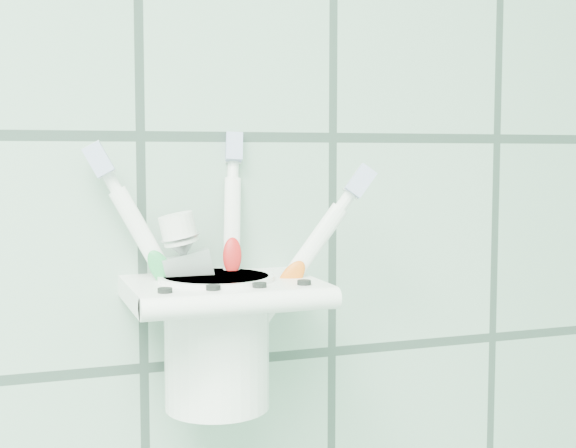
{
  "coord_description": "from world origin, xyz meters",
  "views": [
    {
      "loc": [
        0.51,
        0.62,
        1.41
      ],
      "look_at": [
        0.68,
        1.1,
        1.36
      ],
      "focal_mm": 50.0,
      "sensor_mm": 36.0,
      "label": 1
    }
  ],
  "objects_px": {
    "toothbrush_blue": "(229,259)",
    "toothbrush_orange": "(207,255)",
    "cup": "(217,336)",
    "toothpaste_tube": "(214,288)",
    "holder_bracket": "(223,293)",
    "toothbrush_pink": "(231,253)"
  },
  "relations": [
    {
      "from": "toothbrush_pink",
      "to": "toothpaste_tube",
      "type": "height_order",
      "value": "toothbrush_pink"
    },
    {
      "from": "toothbrush_pink",
      "to": "toothpaste_tube",
      "type": "xyz_separation_m",
      "value": [
        -0.01,
        0.01,
        -0.03
      ]
    },
    {
      "from": "toothbrush_pink",
      "to": "toothbrush_orange",
      "type": "relative_size",
      "value": 1.04
    },
    {
      "from": "toothbrush_blue",
      "to": "toothbrush_orange",
      "type": "height_order",
      "value": "toothbrush_orange"
    },
    {
      "from": "toothbrush_pink",
      "to": "toothbrush_blue",
      "type": "height_order",
      "value": "toothbrush_pink"
    },
    {
      "from": "holder_bracket",
      "to": "toothbrush_orange",
      "type": "xyz_separation_m",
      "value": [
        -0.01,
        0.01,
        0.03
      ]
    },
    {
      "from": "holder_bracket",
      "to": "toothpaste_tube",
      "type": "distance_m",
      "value": 0.01
    },
    {
      "from": "holder_bracket",
      "to": "toothpaste_tube",
      "type": "xyz_separation_m",
      "value": [
        -0.0,
        0.01,
        0.0
      ]
    },
    {
      "from": "cup",
      "to": "toothpaste_tube",
      "type": "relative_size",
      "value": 0.69
    },
    {
      "from": "toothbrush_blue",
      "to": "toothpaste_tube",
      "type": "height_order",
      "value": "toothbrush_blue"
    },
    {
      "from": "holder_bracket",
      "to": "toothbrush_blue",
      "type": "height_order",
      "value": "toothbrush_blue"
    },
    {
      "from": "toothbrush_blue",
      "to": "toothbrush_orange",
      "type": "relative_size",
      "value": 1.01
    },
    {
      "from": "cup",
      "to": "holder_bracket",
      "type": "bearing_deg",
      "value": -51.03
    },
    {
      "from": "cup",
      "to": "toothpaste_tube",
      "type": "height_order",
      "value": "toothpaste_tube"
    },
    {
      "from": "cup",
      "to": "toothbrush_blue",
      "type": "xyz_separation_m",
      "value": [
        0.01,
        0.0,
        0.05
      ]
    },
    {
      "from": "toothpaste_tube",
      "to": "cup",
      "type": "bearing_deg",
      "value": -95.27
    },
    {
      "from": "toothbrush_blue",
      "to": "toothpaste_tube",
      "type": "distance_m",
      "value": 0.02
    },
    {
      "from": "toothbrush_blue",
      "to": "toothbrush_orange",
      "type": "distance_m",
      "value": 0.02
    },
    {
      "from": "cup",
      "to": "toothbrush_blue",
      "type": "bearing_deg",
      "value": 13.85
    },
    {
      "from": "holder_bracket",
      "to": "toothbrush_blue",
      "type": "bearing_deg",
      "value": 46.55
    },
    {
      "from": "toothbrush_blue",
      "to": "toothbrush_orange",
      "type": "bearing_deg",
      "value": -173.45
    },
    {
      "from": "toothbrush_blue",
      "to": "toothpaste_tube",
      "type": "bearing_deg",
      "value": 155.37
    }
  ]
}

